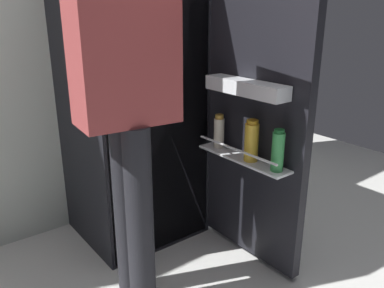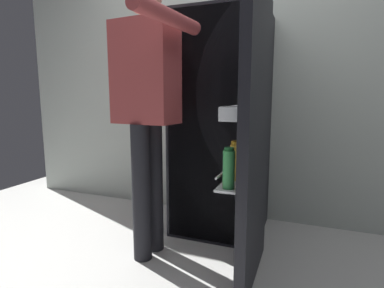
{
  "view_description": "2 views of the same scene",
  "coord_description": "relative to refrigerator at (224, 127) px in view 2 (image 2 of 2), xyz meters",
  "views": [
    {
      "loc": [
        -1.09,
        -1.42,
        1.33
      ],
      "look_at": [
        -0.05,
        -0.08,
        0.75
      ],
      "focal_mm": 36.76,
      "sensor_mm": 36.0,
      "label": 1
    },
    {
      "loc": [
        0.63,
        -1.72,
        1.06
      ],
      "look_at": [
        -0.01,
        -0.06,
        0.78
      ],
      "focal_mm": 28.29,
      "sensor_mm": 36.0,
      "label": 2
    }
  ],
  "objects": [
    {
      "name": "refrigerator",
      "position": [
        0.0,
        0.0,
        0.0
      ],
      "size": [
        0.73,
        1.28,
        1.67
      ],
      "color": "black",
      "rests_on": "ground_plane"
    },
    {
      "name": "kitchen_wall",
      "position": [
        -0.03,
        0.42,
        0.39
      ],
      "size": [
        4.4,
        0.1,
        2.44
      ],
      "primitive_type": "cube",
      "color": "beige",
      "rests_on": "ground_plane"
    },
    {
      "name": "person",
      "position": [
        -0.36,
        -0.52,
        0.24
      ],
      "size": [
        0.56,
        0.77,
        1.78
      ],
      "color": "black",
      "rests_on": "ground_plane"
    },
    {
      "name": "ground_plane",
      "position": [
        -0.03,
        -0.5,
        -0.84
      ],
      "size": [
        5.24,
        5.24,
        0.0
      ],
      "primitive_type": "plane",
      "color": "silver"
    }
  ]
}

